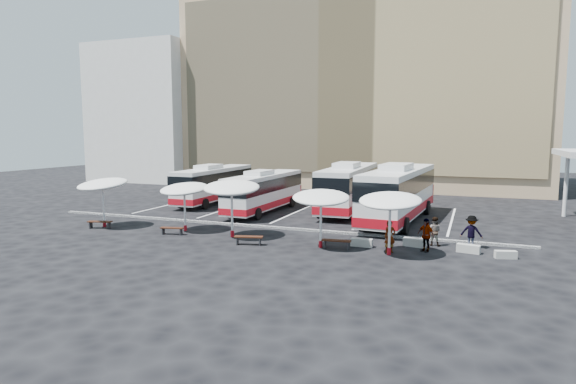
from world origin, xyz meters
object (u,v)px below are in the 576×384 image
(wood_bench_1, at_px, (172,229))
(passenger_0, at_px, (390,237))
(conc_bench_3, at_px, (506,255))
(passenger_3, at_px, (471,232))
(conc_bench_1, at_px, (415,243))
(sunshade_1, at_px, (184,189))
(bus_1, at_px, (264,190))
(sunshade_4, at_px, (390,201))
(passenger_1, at_px, (434,231))
(sunshade_0, at_px, (103,184))
(sunshade_3, at_px, (321,198))
(wood_bench_0, at_px, (100,223))
(sunshade_2, at_px, (232,188))
(passenger_2, at_px, (426,235))
(wood_bench_2, at_px, (249,238))
(wood_bench_3, at_px, (336,242))
(bus_2, at_px, (349,186))
(bus_3, at_px, (399,192))
(conc_bench_0, at_px, (362,243))
(bus_0, at_px, (214,183))
(conc_bench_2, at_px, (468,249))

(wood_bench_1, distance_m, passenger_0, 13.65)
(conc_bench_3, relative_size, passenger_3, 0.58)
(conc_bench_1, bearing_deg, sunshade_1, -176.60)
(bus_1, distance_m, wood_bench_1, 10.53)
(sunshade_4, xyz_separation_m, passenger_1, (2.04, 3.03, -2.05))
(sunshade_0, relative_size, sunshade_3, 0.97)
(passenger_0, distance_m, passenger_1, 3.29)
(wood_bench_0, bearing_deg, sunshade_2, 5.23)
(conc_bench_3, xyz_separation_m, passenger_2, (-3.99, 0.03, 0.71))
(sunshade_2, relative_size, sunshade_3, 1.12)
(wood_bench_2, bearing_deg, sunshade_4, 4.63)
(wood_bench_3, relative_size, passenger_2, 0.91)
(sunshade_4, distance_m, wood_bench_2, 8.32)
(bus_1, distance_m, bus_2, 7.02)
(bus_3, xyz_separation_m, wood_bench_3, (-1.97, -9.78, -1.80))
(wood_bench_3, bearing_deg, sunshade_2, 174.60)
(wood_bench_2, xyz_separation_m, conc_bench_0, (6.17, 1.95, -0.16))
(wood_bench_2, xyz_separation_m, passenger_0, (7.87, 1.12, 0.48))
(bus_1, relative_size, wood_bench_2, 6.41)
(bus_1, relative_size, passenger_2, 5.99)
(bus_1, distance_m, wood_bench_0, 12.89)
(sunshade_1, bearing_deg, sunshade_3, -7.24)
(wood_bench_3, height_order, conc_bench_3, wood_bench_3)
(sunshade_4, distance_m, conc_bench_1, 3.70)
(bus_0, relative_size, passenger_2, 6.20)
(passenger_2, height_order, passenger_3, passenger_3)
(bus_3, distance_m, conc_bench_1, 8.21)
(sunshade_4, height_order, conc_bench_3, sunshade_4)
(bus_3, bearing_deg, bus_0, 173.01)
(wood_bench_1, distance_m, wood_bench_3, 10.73)
(conc_bench_2, height_order, passenger_2, passenger_2)
(bus_1, bearing_deg, bus_3, -0.68)
(sunshade_2, bearing_deg, sunshade_0, -178.18)
(bus_3, xyz_separation_m, conc_bench_1, (2.03, -7.71, -1.95))
(sunshade_3, height_order, conc_bench_0, sunshade_3)
(sunshade_1, bearing_deg, bus_2, 56.34)
(bus_0, relative_size, bus_3, 0.83)
(wood_bench_2, bearing_deg, conc_bench_0, 17.53)
(conc_bench_2, bearing_deg, conc_bench_1, 172.53)
(wood_bench_1, xyz_separation_m, passenger_2, (15.41, 1.28, 0.56))
(wood_bench_0, bearing_deg, wood_bench_3, 0.80)
(bus_3, relative_size, wood_bench_1, 8.83)
(sunshade_2, distance_m, wood_bench_1, 4.79)
(bus_3, distance_m, conc_bench_0, 9.02)
(bus_0, bearing_deg, conc_bench_2, -28.03)
(conc_bench_0, bearing_deg, passenger_0, -25.98)
(bus_3, bearing_deg, wood_bench_2, -118.78)
(conc_bench_0, bearing_deg, wood_bench_0, -175.99)
(bus_0, xyz_separation_m, wood_bench_1, (4.57, -13.30, -1.48))
(sunshade_0, bearing_deg, passenger_0, -0.48)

